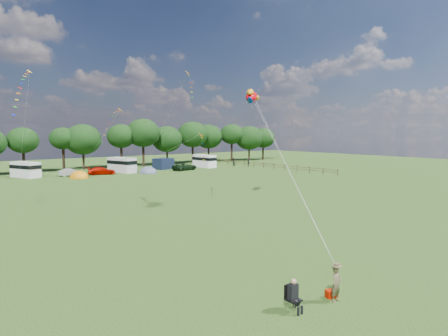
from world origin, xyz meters
TOP-DOWN VIEW (x-y plane):
  - ground_plane at (0.00, 0.00)m, footprint 180.00×180.00m
  - tree_line at (5.30, 54.99)m, footprint 102.98×10.98m
  - fence at (32.00, 34.50)m, footprint 0.12×33.12m
  - car_b at (-3.53, 45.54)m, footprint 3.74×1.60m
  - car_c at (1.30, 44.52)m, footprint 4.86×3.24m
  - car_d at (16.84, 42.23)m, footprint 5.52×3.22m
  - campervan_b at (-9.94, 48.08)m, footprint 4.10×5.62m
  - campervan_c at (5.51, 45.64)m, footprint 3.86×6.00m
  - campervan_d at (23.31, 44.83)m, footprint 2.75×5.51m
  - tent_orange at (-3.35, 41.71)m, footprint 3.04×3.33m
  - tent_greyblue at (8.70, 41.54)m, footprint 3.24×3.55m
  - awning_navy at (14.63, 46.77)m, footprint 4.07×3.62m
  - kite_flyer at (-8.02, -10.32)m, footprint 0.61×0.44m
  - camp_chair at (-10.18, -9.74)m, footprint 0.57×0.56m
  - kite_bag at (-7.85, -9.96)m, footprint 0.57×0.48m
  - fish_kite at (4.03, 8.73)m, footprint 3.09×2.74m
  - streamer_kite_a at (-13.00, 29.03)m, footprint 3.27×5.51m
  - streamer_kite_b at (-6.08, 19.68)m, footprint 4.15×4.67m
  - streamer_kite_c at (1.05, 13.21)m, footprint 3.16×5.05m
  - walker_a at (29.65, 42.98)m, footprint 0.89×0.60m
  - walker_b at (31.39, 40.07)m, footprint 1.13×0.78m
  - streamer_kite_d at (7.16, 25.12)m, footprint 2.73×5.15m

SIDE VIEW (x-z plane):
  - ground_plane at x=0.00m, z-range 0.00..0.00m
  - tent_greyblue at x=8.70m, z-range -1.19..1.23m
  - tent_orange at x=-3.35m, z-range -1.17..1.21m
  - kite_bag at x=-7.85m, z-range 0.00..0.35m
  - car_b at x=-3.53m, z-range 0.00..1.29m
  - car_c at x=1.30m, z-range 0.00..1.35m
  - fence at x=32.00m, z-range 0.10..1.30m
  - car_d at x=16.84m, z-range 0.00..1.42m
  - kite_flyer at x=-8.02m, z-range 0.00..1.57m
  - walker_b at x=31.39m, z-range 0.00..1.60m
  - camp_chair at x=-10.18m, z-range 0.14..1.52m
  - walker_a at x=29.65m, z-range 0.00..1.74m
  - awning_navy at x=14.63m, z-range 0.00..2.16m
  - campervan_b at x=-9.94m, z-range 0.09..2.63m
  - campervan_d at x=23.31m, z-range 0.10..2.71m
  - campervan_c at x=5.51m, z-range 0.10..2.82m
  - tree_line at x=5.30m, z-range 1.21..11.48m
  - streamer_kite_c at x=1.05m, z-range 4.98..7.80m
  - streamer_kite_b at x=-6.08m, z-range 6.94..10.73m
  - fish_kite at x=4.03m, z-range 10.05..11.81m
  - streamer_kite_a at x=-13.00m, z-range 9.99..15.72m
  - streamer_kite_d at x=7.16m, z-range 12.53..16.84m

